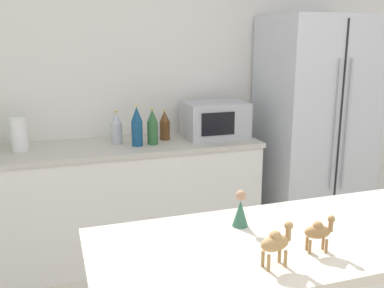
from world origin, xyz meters
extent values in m
cube|color=white|center=(0.00, 2.73, 1.27)|extent=(8.00, 0.06, 2.55)
cube|color=white|center=(-0.48, 2.40, 0.43)|extent=(2.08, 0.60, 0.86)
cube|color=beige|center=(-0.48, 2.40, 0.87)|extent=(2.11, 0.63, 0.03)
cube|color=silver|center=(1.15, 2.34, 0.92)|extent=(0.83, 0.69, 1.83)
cube|color=black|center=(1.15, 1.99, 0.92)|extent=(0.01, 0.01, 1.76)
cylinder|color=#B2B5BA|center=(1.10, 1.97, 1.01)|extent=(0.02, 0.02, 1.01)
cylinder|color=#B2B5BA|center=(1.20, 1.97, 1.01)|extent=(0.02, 0.02, 1.01)
cube|color=beige|center=(0.05, 0.48, 0.98)|extent=(1.85, 0.58, 0.03)
cylinder|color=white|center=(-1.16, 2.43, 1.01)|extent=(0.11, 0.11, 0.23)
cube|color=#B2B5BA|center=(0.29, 2.42, 1.03)|extent=(0.48, 0.36, 0.28)
cube|color=black|center=(0.25, 2.24, 1.03)|extent=(0.26, 0.01, 0.17)
cylinder|color=#B2B7BC|center=(-0.49, 2.43, 0.97)|extent=(0.08, 0.08, 0.15)
cone|color=#B2B7BC|center=(-0.49, 2.43, 1.09)|extent=(0.08, 0.08, 0.09)
cylinder|color=gold|center=(-0.49, 2.43, 1.13)|extent=(0.03, 0.03, 0.01)
cylinder|color=#2D6033|center=(-0.24, 2.33, 0.98)|extent=(0.08, 0.08, 0.17)
cone|color=#2D6033|center=(-0.24, 2.33, 1.11)|extent=(0.08, 0.08, 0.09)
cylinder|color=gold|center=(-0.24, 2.33, 1.16)|extent=(0.03, 0.03, 0.01)
cylinder|color=navy|center=(-0.35, 2.32, 0.98)|extent=(0.08, 0.08, 0.18)
cone|color=navy|center=(-0.35, 2.32, 1.13)|extent=(0.08, 0.08, 0.10)
cylinder|color=gold|center=(-0.35, 2.32, 1.18)|extent=(0.03, 0.03, 0.01)
cylinder|color=brown|center=(-0.11, 2.45, 0.96)|extent=(0.08, 0.08, 0.15)
cone|color=brown|center=(-0.11, 2.45, 1.08)|extent=(0.07, 0.07, 0.08)
cylinder|color=gold|center=(-0.11, 2.45, 1.12)|extent=(0.03, 0.03, 0.01)
ellipsoid|color=#A87F4C|center=(-0.34, 0.32, 1.07)|extent=(0.10, 0.06, 0.05)
sphere|color=#A87F4C|center=(-0.34, 0.32, 1.09)|extent=(0.04, 0.04, 0.04)
cylinder|color=#A87F4C|center=(-0.30, 0.32, 1.09)|extent=(0.02, 0.02, 0.05)
sphere|color=#A87F4C|center=(-0.30, 0.32, 1.12)|extent=(0.03, 0.03, 0.03)
cylinder|color=#A87F4C|center=(-0.31, 0.33, 1.02)|extent=(0.01, 0.01, 0.05)
cylinder|color=#A87F4C|center=(-0.31, 0.31, 1.02)|extent=(0.01, 0.01, 0.05)
cylinder|color=#A87F4C|center=(-0.37, 0.33, 1.02)|extent=(0.01, 0.01, 0.05)
cylinder|color=#A87F4C|center=(-0.37, 0.30, 1.02)|extent=(0.01, 0.01, 0.05)
ellipsoid|color=olive|center=(-0.17, 0.36, 1.06)|extent=(0.09, 0.06, 0.04)
sphere|color=olive|center=(-0.17, 0.36, 1.08)|extent=(0.03, 0.03, 0.03)
cylinder|color=olive|center=(-0.13, 0.35, 1.08)|extent=(0.02, 0.02, 0.04)
sphere|color=olive|center=(-0.13, 0.35, 1.10)|extent=(0.02, 0.02, 0.02)
cylinder|color=olive|center=(-0.14, 0.36, 1.02)|extent=(0.01, 0.01, 0.05)
cylinder|color=olive|center=(-0.15, 0.34, 1.02)|extent=(0.01, 0.01, 0.05)
cylinder|color=olive|center=(-0.19, 0.38, 1.02)|extent=(0.01, 0.01, 0.05)
cylinder|color=olive|center=(-0.20, 0.35, 1.02)|extent=(0.01, 0.01, 0.05)
cone|color=#33664C|center=(-0.32, 0.61, 1.04)|extent=(0.06, 0.06, 0.10)
sphere|color=#A37A5B|center=(-0.32, 0.61, 1.11)|extent=(0.04, 0.04, 0.04)
camera|label=1|loc=(-0.93, -0.69, 1.64)|focal=40.00mm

